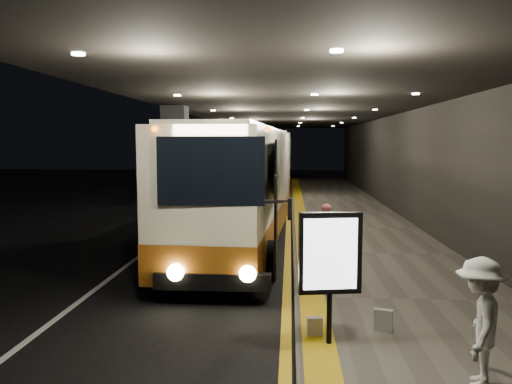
{
  "coord_description": "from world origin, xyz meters",
  "views": [
    {
      "loc": [
        2.4,
        -12.78,
        3.17
      ],
      "look_at": [
        1.39,
        2.05,
        1.7
      ],
      "focal_mm": 35.0,
      "sensor_mm": 36.0,
      "label": 1
    }
  ],
  "objects_px": {
    "coach_third": "(273,158)",
    "bag_polka": "(383,320)",
    "bag_plain": "(315,326)",
    "info_sign": "(330,256)",
    "passenger_boarding": "(327,233)",
    "stanchion_post": "(309,255)",
    "passenger_waiting_white": "(480,322)",
    "coach_main": "(240,192)",
    "coach_second": "(270,164)"
  },
  "relations": [
    {
      "from": "coach_second",
      "to": "bag_plain",
      "type": "xyz_separation_m",
      "value": [
        1.73,
        -24.82,
        -1.48
      ]
    },
    {
      "from": "coach_third",
      "to": "passenger_boarding",
      "type": "relative_size",
      "value": 8.14
    },
    {
      "from": "passenger_boarding",
      "to": "passenger_waiting_white",
      "type": "bearing_deg",
      "value": -179.34
    },
    {
      "from": "coach_second",
      "to": "bag_plain",
      "type": "relative_size",
      "value": 39.73
    },
    {
      "from": "info_sign",
      "to": "stanchion_post",
      "type": "relative_size",
      "value": 1.78
    },
    {
      "from": "coach_second",
      "to": "info_sign",
      "type": "bearing_deg",
      "value": -86.65
    },
    {
      "from": "bag_polka",
      "to": "bag_plain",
      "type": "relative_size",
      "value": 1.18
    },
    {
      "from": "coach_second",
      "to": "passenger_boarding",
      "type": "relative_size",
      "value": 7.86
    },
    {
      "from": "coach_main",
      "to": "coach_second",
      "type": "bearing_deg",
      "value": 92.45
    },
    {
      "from": "bag_polka",
      "to": "stanchion_post",
      "type": "xyz_separation_m",
      "value": [
        -1.09,
        2.89,
        0.39
      ]
    },
    {
      "from": "coach_main",
      "to": "passenger_boarding",
      "type": "distance_m",
      "value": 3.44
    },
    {
      "from": "coach_third",
      "to": "bag_polka",
      "type": "relative_size",
      "value": 34.94
    },
    {
      "from": "coach_second",
      "to": "bag_plain",
      "type": "bearing_deg",
      "value": -87.05
    },
    {
      "from": "coach_main",
      "to": "coach_third",
      "type": "bearing_deg",
      "value": 93.02
    },
    {
      "from": "passenger_boarding",
      "to": "bag_polka",
      "type": "relative_size",
      "value": 4.29
    },
    {
      "from": "coach_third",
      "to": "bag_plain",
      "type": "height_order",
      "value": "coach_third"
    },
    {
      "from": "coach_main",
      "to": "stanchion_post",
      "type": "bearing_deg",
      "value": -61.69
    },
    {
      "from": "coach_main",
      "to": "info_sign",
      "type": "bearing_deg",
      "value": -71.5
    },
    {
      "from": "coach_third",
      "to": "bag_polka",
      "type": "bearing_deg",
      "value": -82.21
    },
    {
      "from": "bag_plain",
      "to": "coach_third",
      "type": "bearing_deg",
      "value": 92.94
    },
    {
      "from": "passenger_boarding",
      "to": "bag_plain",
      "type": "bearing_deg",
      "value": 161.75
    },
    {
      "from": "bag_polka",
      "to": "bag_plain",
      "type": "height_order",
      "value": "bag_polka"
    },
    {
      "from": "bag_polka",
      "to": "passenger_boarding",
      "type": "bearing_deg",
      "value": 97.05
    },
    {
      "from": "coach_second",
      "to": "passenger_boarding",
      "type": "bearing_deg",
      "value": -84.54
    },
    {
      "from": "bag_plain",
      "to": "stanchion_post",
      "type": "bearing_deg",
      "value": 89.68
    },
    {
      "from": "coach_second",
      "to": "stanchion_post",
      "type": "relative_size",
      "value": 10.5
    },
    {
      "from": "coach_second",
      "to": "passenger_waiting_white",
      "type": "xyz_separation_m",
      "value": [
        3.69,
        -26.29,
        -0.82
      ]
    },
    {
      "from": "coach_second",
      "to": "passenger_waiting_white",
      "type": "relative_size",
      "value": 7.31
    },
    {
      "from": "coach_second",
      "to": "bag_plain",
      "type": "distance_m",
      "value": 24.92
    },
    {
      "from": "bag_plain",
      "to": "stanchion_post",
      "type": "xyz_separation_m",
      "value": [
        0.02,
        3.17,
        0.42
      ]
    },
    {
      "from": "passenger_waiting_white",
      "to": "info_sign",
      "type": "xyz_separation_m",
      "value": [
        -1.76,
        1.16,
        0.54
      ]
    },
    {
      "from": "coach_third",
      "to": "passenger_waiting_white",
      "type": "distance_m",
      "value": 38.98
    },
    {
      "from": "coach_main",
      "to": "coach_second",
      "type": "relative_size",
      "value": 0.96
    },
    {
      "from": "coach_third",
      "to": "info_sign",
      "type": "height_order",
      "value": "coach_third"
    },
    {
      "from": "coach_second",
      "to": "info_sign",
      "type": "xyz_separation_m",
      "value": [
        1.93,
        -25.13,
        -0.28
      ]
    },
    {
      "from": "coach_second",
      "to": "bag_polka",
      "type": "xyz_separation_m",
      "value": [
        2.84,
        -24.54,
        -1.46
      ]
    },
    {
      "from": "passenger_boarding",
      "to": "info_sign",
      "type": "distance_m",
      "value": 5.24
    },
    {
      "from": "bag_plain",
      "to": "info_sign",
      "type": "xyz_separation_m",
      "value": [
        0.2,
        -0.31,
        1.21
      ]
    },
    {
      "from": "stanchion_post",
      "to": "coach_main",
      "type": "bearing_deg",
      "value": 115.36
    },
    {
      "from": "passenger_boarding",
      "to": "info_sign",
      "type": "bearing_deg",
      "value": 164.32
    },
    {
      "from": "bag_plain",
      "to": "stanchion_post",
      "type": "relative_size",
      "value": 0.26
    },
    {
      "from": "passenger_boarding",
      "to": "bag_polka",
      "type": "bearing_deg",
      "value": 175.13
    },
    {
      "from": "passenger_waiting_white",
      "to": "stanchion_post",
      "type": "xyz_separation_m",
      "value": [
        -1.94,
        4.64,
        -0.25
      ]
    },
    {
      "from": "info_sign",
      "to": "stanchion_post",
      "type": "bearing_deg",
      "value": 83.3
    },
    {
      "from": "bag_plain",
      "to": "info_sign",
      "type": "relative_size",
      "value": 0.15
    },
    {
      "from": "passenger_boarding",
      "to": "passenger_waiting_white",
      "type": "height_order",
      "value": "passenger_waiting_white"
    },
    {
      "from": "bag_polka",
      "to": "bag_plain",
      "type": "distance_m",
      "value": 1.15
    },
    {
      "from": "passenger_boarding",
      "to": "bag_plain",
      "type": "height_order",
      "value": "passenger_boarding"
    },
    {
      "from": "bag_plain",
      "to": "coach_main",
      "type": "bearing_deg",
      "value": 104.7
    },
    {
      "from": "passenger_boarding",
      "to": "coach_third",
      "type": "bearing_deg",
      "value": -7.58
    }
  ]
}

